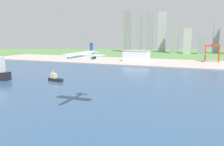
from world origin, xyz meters
name	(u,v)px	position (x,y,z in m)	size (l,w,h in m)	color
ground_plane	(139,80)	(0.00, 300.00, 0.00)	(2400.00, 2400.00, 0.00)	#517D42
water_bay	(124,91)	(0.00, 240.00, 0.07)	(840.00, 360.00, 0.15)	#2D4C70
industrial_pier	(162,63)	(0.00, 490.00, 1.25)	(840.00, 140.00, 2.50)	#A79B92
airplane_landing	(82,55)	(-13.77, 179.41, 40.54)	(33.50, 40.01, 11.51)	silver
tugboat_small	(55,78)	(-93.61, 254.49, 3.69)	(20.88, 8.97, 12.82)	black
port_crane_red	(212,49)	(95.96, 529.79, 30.10)	(28.30, 36.99, 37.89)	red
warehouse_main	(137,56)	(-55.93, 497.63, 13.69)	(52.01, 42.82, 22.34)	silver
distant_skyline	(177,35)	(0.33, 819.76, 62.15)	(407.24, 75.21, 149.91)	gray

